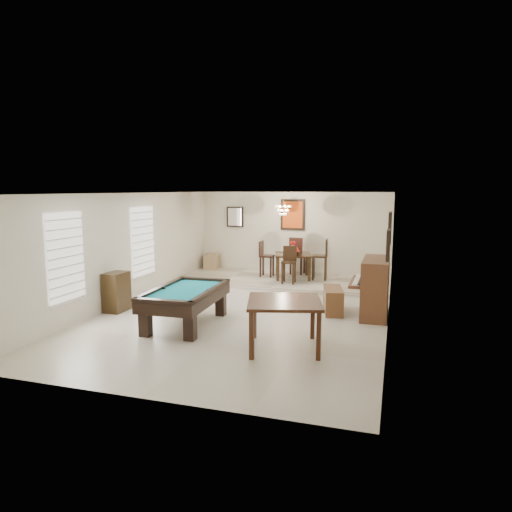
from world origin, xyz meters
The scene contains 26 objects.
ground_plane centered at (0.00, 0.00, -0.01)m, with size 6.00×9.00×0.02m, color beige.
wall_back centered at (0.00, 4.50, 1.30)m, with size 6.00×0.04×2.60m, color silver.
wall_front centered at (0.00, -4.50, 1.30)m, with size 6.00×0.04×2.60m, color silver.
wall_left centered at (-3.00, 0.00, 1.30)m, with size 0.04×9.00×2.60m, color silver.
wall_right centered at (3.00, 0.00, 1.30)m, with size 0.04×9.00×2.60m, color silver.
ceiling centered at (0.00, 0.00, 2.60)m, with size 6.00×9.00×0.04m, color white.
dining_step centered at (0.00, 3.25, 0.06)m, with size 6.00×2.50×0.12m, color beige.
window_left_front centered at (-2.97, -2.20, 1.40)m, with size 0.06×1.00×1.70m, color white.
window_left_rear centered at (-2.97, 0.60, 1.40)m, with size 0.06×1.00×1.70m, color white.
pool_table centered at (-0.85, -1.37, 0.35)m, with size 1.15×2.12×0.71m, color black, non-canonical shape.
square_table centered at (1.34, -2.13, 0.42)m, with size 1.22×1.22×0.84m, color black, non-canonical shape.
upright_piano centered at (2.57, 0.45, 0.61)m, with size 0.82×1.47×1.23m, color brown, non-canonical shape.
piano_bench centered at (1.83, 0.43, 0.27)m, with size 0.38×0.98×0.54m, color brown.
apothecary_chest centered at (-2.78, -0.88, 0.44)m, with size 0.39×0.58×0.87m, color black.
dining_table centered at (0.26, 3.37, 0.54)m, with size 1.01×1.01×0.84m, color black, non-canonical shape.
flower_vase centered at (0.26, 3.37, 1.08)m, with size 0.15×0.15×0.26m, color red, non-canonical shape.
dining_chair_south centered at (0.31, 2.64, 0.63)m, with size 0.38×0.38×1.01m, color black, non-canonical shape.
dining_chair_north centered at (0.25, 4.09, 0.68)m, with size 0.42×0.42×1.13m, color black, non-canonical shape.
dining_chair_west centered at (-0.53, 3.42, 0.64)m, with size 0.39×0.39×1.05m, color black, non-canonical shape.
dining_chair_east centered at (1.03, 3.41, 0.70)m, with size 0.43×0.43×1.16m, color black, non-canonical shape.
corner_bench centered at (-2.61, 4.18, 0.36)m, with size 0.43×0.54×0.49m, color #A08156.
chandelier centered at (0.00, 3.20, 2.20)m, with size 0.44×0.44×0.60m, color #FFE5B2, non-canonical shape.
back_painting centered at (0.00, 4.46, 1.90)m, with size 0.75×0.06×0.95m, color #D84C14.
back_mirror centered at (-1.90, 4.46, 1.80)m, with size 0.55×0.06×0.65m, color white.
right_picture_upper centered at (2.96, 0.30, 1.90)m, with size 0.06×0.55×0.65m, color slate.
right_picture_lower centered at (2.96, -1.00, 1.70)m, with size 0.06×0.45×0.55m, color gray.
Camera 1 is at (3.08, -9.39, 2.69)m, focal length 32.00 mm.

